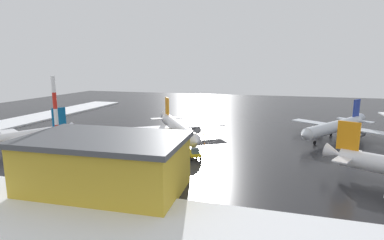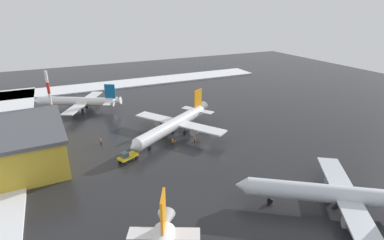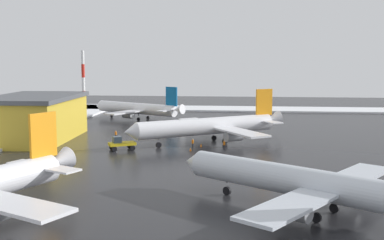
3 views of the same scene
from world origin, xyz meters
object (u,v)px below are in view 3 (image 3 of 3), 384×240
object	(u,v)px
traffic_cone_near_nose	(242,136)
traffic_cone_mid_line	(190,149)
ground_crew_by_nose_gear	(116,134)
pushback_tug	(121,143)
airplane_parked_starboard	(138,108)
traffic_cone_wingtip_side	(201,145)
ground_crew_near_tug	(193,143)
cargo_hangar	(35,117)
ground_crew_beside_wing	(224,144)
airplane_far_rear	(309,183)
antenna_mast	(84,91)
airplane_distant_tail	(210,126)

from	to	relation	value
traffic_cone_near_nose	traffic_cone_mid_line	xyz separation A→B (m)	(15.79, -8.85, 0.00)
traffic_cone_mid_line	traffic_cone_near_nose	bearing A→B (deg)	150.74
ground_crew_by_nose_gear	pushback_tug	bearing A→B (deg)	154.52
airplane_parked_starboard	traffic_cone_wingtip_side	xyz separation A→B (m)	(37.08, 19.78, -2.71)
ground_crew_near_tug	cargo_hangar	xyz separation A→B (m)	(-5.75, -31.88, 3.47)
airplane_parked_starboard	traffic_cone_mid_line	bearing A→B (deg)	143.30
ground_crew_by_nose_gear	ground_crew_beside_wing	size ratio (longest dim) A/B	1.00
ground_crew_beside_wing	traffic_cone_near_nose	bearing A→B (deg)	-40.13
airplane_far_rear	ground_crew_near_tug	xyz separation A→B (m)	(-35.34, -15.59, -2.25)
antenna_mast	airplane_parked_starboard	bearing A→B (deg)	158.31
airplane_distant_tail	ground_crew_by_nose_gear	size ratio (longest dim) A/B	17.27
pushback_tug	traffic_cone_near_nose	size ratio (longest dim) A/B	9.26
cargo_hangar	traffic_cone_wingtip_side	world-z (taller)	cargo_hangar
airplane_parked_starboard	traffic_cone_near_nose	distance (m)	37.47
airplane_far_rear	traffic_cone_wingtip_side	distance (m)	39.81
traffic_cone_near_nose	traffic_cone_wingtip_side	distance (m)	13.58
ground_crew_near_tug	pushback_tug	bearing A→B (deg)	6.53
pushback_tug	cargo_hangar	distance (m)	21.81
ground_crew_near_tug	traffic_cone_mid_line	xyz separation A→B (m)	(2.68, -0.12, -0.70)
airplane_parked_starboard	traffic_cone_mid_line	distance (m)	45.41
airplane_parked_starboard	pushback_tug	distance (m)	42.65
airplane_far_rear	ground_crew_by_nose_gear	world-z (taller)	airplane_far_rear
airplane_distant_tail	airplane_parked_starboard	xyz separation A→B (m)	(-33.28, -21.21, -0.30)
airplane_parked_starboard	antenna_mast	world-z (taller)	antenna_mast
airplane_parked_starboard	ground_crew_beside_wing	size ratio (longest dim) A/B	16.16
ground_crew_beside_wing	antenna_mast	distance (m)	38.53
traffic_cone_near_nose	traffic_cone_mid_line	bearing A→B (deg)	-29.26
traffic_cone_mid_line	ground_crew_by_nose_gear	bearing A→B (deg)	-123.99
airplane_far_rear	pushback_tug	distance (m)	42.48
ground_crew_beside_wing	traffic_cone_wingtip_side	distance (m)	5.15
ground_crew_by_nose_gear	traffic_cone_wingtip_side	distance (m)	18.79
airplane_distant_tail	airplane_parked_starboard	distance (m)	39.46
ground_crew_near_tug	traffic_cone_mid_line	bearing A→B (deg)	78.52
ground_crew_by_nose_gear	antenna_mast	size ratio (longest dim) A/B	0.10
ground_crew_by_nose_gear	traffic_cone_wingtip_side	bearing A→B (deg)	-154.49
airplane_distant_tail	antenna_mast	size ratio (longest dim) A/B	1.67
antenna_mast	traffic_cone_mid_line	bearing A→B (deg)	50.36
traffic_cone_mid_line	traffic_cone_wingtip_side	size ratio (longest dim) A/B	1.00
airplane_parked_starboard	ground_crew_beside_wing	world-z (taller)	airplane_parked_starboard
airplane_far_rear	cargo_hangar	distance (m)	62.80
pushback_tug	traffic_cone_mid_line	size ratio (longest dim) A/B	9.26
traffic_cone_wingtip_side	ground_crew_by_nose_gear	bearing A→B (deg)	-110.24
pushback_tug	traffic_cone_mid_line	world-z (taller)	pushback_tug
airplane_far_rear	traffic_cone_mid_line	xyz separation A→B (m)	(-32.67, -15.72, -2.95)
ground_crew_by_nose_gear	traffic_cone_near_nose	xyz separation A→B (m)	(-4.90, 25.00, -0.70)
pushback_tug	ground_crew_near_tug	distance (m)	12.79
ground_crew_beside_wing	traffic_cone_mid_line	distance (m)	6.07
cargo_hangar	ground_crew_by_nose_gear	bearing A→B (deg)	96.60
airplane_far_rear	traffic_cone_wingtip_side	size ratio (longest dim) A/B	51.66
airplane_far_rear	ground_crew_beside_wing	xyz separation A→B (m)	(-34.34, -9.93, -2.25)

